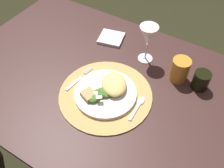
# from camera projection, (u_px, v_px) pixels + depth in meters

# --- Properties ---
(ground_plane) EXTENTS (6.00, 6.00, 0.00)m
(ground_plane) POSITION_uv_depth(u_px,v_px,m) (116.00, 163.00, 1.61)
(ground_plane) COLOR black
(dining_table) EXTENTS (1.49, 0.87, 0.73)m
(dining_table) POSITION_uv_depth(u_px,v_px,m) (118.00, 106.00, 1.15)
(dining_table) COLOR #39211E
(dining_table) RESTS_ON ground
(placemat) EXTENTS (0.38, 0.38, 0.01)m
(placemat) POSITION_uv_depth(u_px,v_px,m) (106.00, 95.00, 1.03)
(placemat) COLOR tan
(placemat) RESTS_ON dining_table
(dinner_plate) EXTENTS (0.25, 0.25, 0.01)m
(dinner_plate) POSITION_uv_depth(u_px,v_px,m) (106.00, 93.00, 1.02)
(dinner_plate) COLOR silver
(dinner_plate) RESTS_ON placemat
(pasta_serving) EXTENTS (0.16, 0.16, 0.03)m
(pasta_serving) POSITION_uv_depth(u_px,v_px,m) (114.00, 84.00, 1.02)
(pasta_serving) COLOR #D9C06B
(pasta_serving) RESTS_ON dinner_plate
(salad_greens) EXTENTS (0.07, 0.10, 0.03)m
(salad_greens) POSITION_uv_depth(u_px,v_px,m) (99.00, 95.00, 1.00)
(salad_greens) COLOR #4B7F1F
(salad_greens) RESTS_ON dinner_plate
(bread_piece) EXTENTS (0.07, 0.07, 0.02)m
(bread_piece) POSITION_uv_depth(u_px,v_px,m) (89.00, 95.00, 1.00)
(bread_piece) COLOR tan
(bread_piece) RESTS_ON dinner_plate
(fork) EXTENTS (0.03, 0.16, 0.00)m
(fork) POSITION_uv_depth(u_px,v_px,m) (78.00, 80.00, 1.08)
(fork) COLOR silver
(fork) RESTS_ON placemat
(spoon) EXTENTS (0.03, 0.13, 0.01)m
(spoon) POSITION_uv_depth(u_px,v_px,m) (139.00, 104.00, 0.99)
(spoon) COLOR silver
(spoon) RESTS_ON placemat
(napkin) EXTENTS (0.14, 0.13, 0.01)m
(napkin) POSITION_uv_depth(u_px,v_px,m) (111.00, 38.00, 1.26)
(napkin) COLOR white
(napkin) RESTS_ON dining_table
(wine_glass) EXTENTS (0.08, 0.08, 0.18)m
(wine_glass) POSITION_uv_depth(u_px,v_px,m) (148.00, 37.00, 1.08)
(wine_glass) COLOR silver
(wine_glass) RESTS_ON dining_table
(amber_tumbler) EXTENTS (0.08, 0.08, 0.10)m
(amber_tumbler) POSITION_uv_depth(u_px,v_px,m) (180.00, 70.00, 1.06)
(amber_tumbler) COLOR orange
(amber_tumbler) RESTS_ON dining_table
(dark_tumbler) EXTENTS (0.07, 0.07, 0.08)m
(dark_tumbler) POSITION_uv_depth(u_px,v_px,m) (201.00, 80.00, 1.03)
(dark_tumbler) COLOR black
(dark_tumbler) RESTS_ON dining_table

